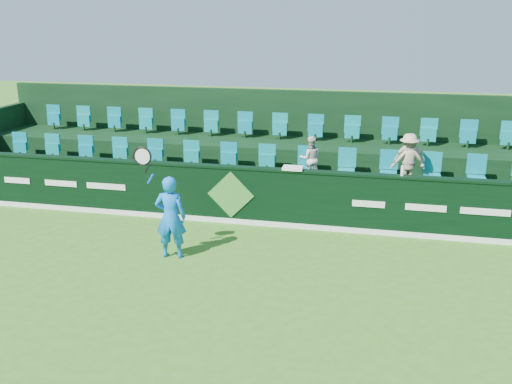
% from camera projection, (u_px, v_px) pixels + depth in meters
% --- Properties ---
extents(ground, '(60.00, 60.00, 0.00)m').
position_uv_depth(ground, '(172.00, 302.00, 9.61)').
color(ground, '#376D19').
rests_on(ground, ground).
extents(sponsor_hoarding, '(16.00, 0.25, 1.35)m').
position_uv_depth(sponsor_hoarding, '(232.00, 194.00, 13.14)').
color(sponsor_hoarding, black).
rests_on(sponsor_hoarding, ground).
extents(stand_tier_front, '(16.00, 2.00, 0.80)m').
position_uv_depth(stand_tier_front, '(243.00, 192.00, 14.24)').
color(stand_tier_front, black).
rests_on(stand_tier_front, ground).
extents(stand_tier_back, '(16.00, 1.80, 1.30)m').
position_uv_depth(stand_tier_back, '(259.00, 164.00, 15.94)').
color(stand_tier_back, black).
rests_on(stand_tier_back, ground).
extents(stand_rear, '(16.00, 4.10, 2.60)m').
position_uv_depth(stand_rear, '(263.00, 141.00, 16.19)').
color(stand_rear, black).
rests_on(stand_rear, ground).
extents(seat_row_front, '(13.50, 0.50, 0.60)m').
position_uv_depth(seat_row_front, '(247.00, 161.00, 14.41)').
color(seat_row_front, '#097A8A').
rests_on(seat_row_front, stand_tier_front).
extents(seat_row_back, '(13.50, 0.50, 0.60)m').
position_uv_depth(seat_row_back, '(262.00, 128.00, 15.94)').
color(seat_row_back, '#097A8A').
rests_on(seat_row_back, stand_tier_back).
extents(tennis_player, '(1.06, 0.48, 2.32)m').
position_uv_depth(tennis_player, '(170.00, 216.00, 11.16)').
color(tennis_player, blue).
rests_on(tennis_player, ground).
extents(spectator_left, '(0.63, 0.55, 1.09)m').
position_uv_depth(spectator_left, '(310.00, 159.00, 13.64)').
color(spectator_left, silver).
rests_on(spectator_left, stand_tier_front).
extents(spectator_middle, '(0.79, 0.51, 1.26)m').
position_uv_depth(spectator_middle, '(409.00, 160.00, 13.14)').
color(spectator_middle, silver).
rests_on(spectator_middle, stand_tier_front).
extents(spectator_right, '(0.90, 0.65, 1.25)m').
position_uv_depth(spectator_right, '(408.00, 160.00, 13.15)').
color(spectator_right, tan).
rests_on(spectator_right, stand_tier_front).
extents(towel, '(0.45, 0.29, 0.07)m').
position_uv_depth(towel, '(293.00, 168.00, 12.64)').
color(towel, white).
rests_on(towel, sponsor_hoarding).
extents(drinks_bottle, '(0.07, 0.07, 0.22)m').
position_uv_depth(drinks_bottle, '(402.00, 171.00, 12.13)').
color(drinks_bottle, silver).
rests_on(drinks_bottle, sponsor_hoarding).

